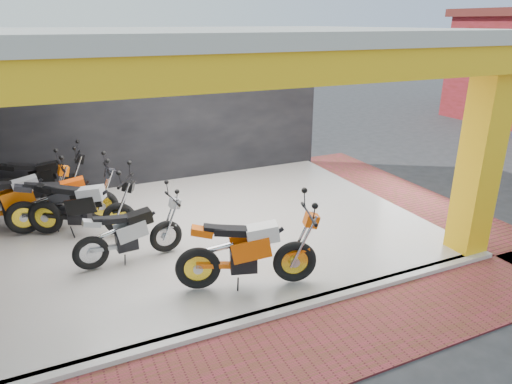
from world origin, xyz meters
TOP-DOWN VIEW (x-y plane):
  - ground at (0.00, 0.00)m, footprint 80.00×80.00m
  - showroom_floor at (0.00, 2.00)m, footprint 8.00×6.00m
  - showroom_ceiling at (0.00, 2.00)m, footprint 8.40×6.40m
  - back_wall at (0.00, 5.10)m, footprint 8.20×0.20m
  - corner_column at (3.75, -0.75)m, footprint 0.50×0.50m
  - header_beam_front at (0.00, -1.00)m, footprint 8.40×0.30m
  - header_beam_right at (4.00, 2.00)m, footprint 0.30×6.40m
  - floor_kerb at (0.00, -1.02)m, footprint 8.00×0.20m
  - paver_front at (0.00, -1.80)m, footprint 9.00×1.40m
  - paver_right at (4.80, 2.00)m, footprint 1.40×7.00m
  - moto_hero at (0.48, -0.50)m, footprint 2.35×1.42m
  - moto_row_a at (-1.63, 2.22)m, footprint 2.26×1.69m
  - moto_row_b at (-1.03, 1.25)m, footprint 1.93×0.84m
  - moto_row_c at (-1.84, 3.02)m, footprint 2.13×0.80m
  - moto_row_d at (-2.26, 4.48)m, footprint 2.13×1.11m
  - moto_row_e at (-2.64, 3.49)m, footprint 2.24×1.06m

SIDE VIEW (x-z plane):
  - ground at x=0.00m, z-range 0.00..0.00m
  - paver_front at x=0.00m, z-range 0.00..0.03m
  - paver_right at x=4.80m, z-range 0.00..0.03m
  - showroom_floor at x=0.00m, z-range 0.00..0.10m
  - floor_kerb at x=0.00m, z-range 0.00..0.10m
  - moto_row_b at x=-1.03m, z-range 0.10..1.25m
  - moto_row_d at x=-2.26m, z-range 0.10..1.34m
  - moto_row_c at x=-1.84m, z-range 0.10..1.40m
  - moto_row_a at x=-1.63m, z-range 0.10..1.41m
  - moto_row_e at x=-2.64m, z-range 0.10..1.42m
  - moto_hero at x=0.48m, z-range 0.10..1.45m
  - back_wall at x=0.00m, z-range 0.00..3.50m
  - corner_column at x=3.75m, z-range 0.00..3.50m
  - header_beam_front at x=0.00m, z-range 3.10..3.50m
  - header_beam_right at x=4.00m, z-range 3.10..3.50m
  - showroom_ceiling at x=0.00m, z-range 3.50..3.70m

